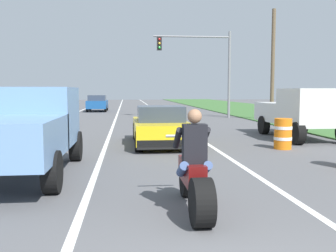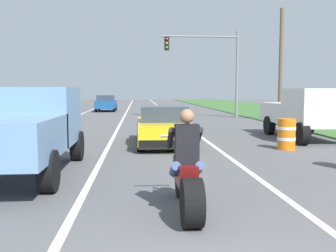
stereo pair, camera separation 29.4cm
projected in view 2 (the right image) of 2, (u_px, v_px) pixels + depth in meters
The scene contains 11 objects.
lane_stripe_left_solid at pixel (60, 123), 22.60m from camera, with size 0.14×120.00×0.01m, color white.
lane_stripe_right_solid at pixel (181, 122), 23.17m from camera, with size 0.14×120.00×0.01m, color white.
lane_stripe_centre_dashed at pixel (121, 122), 22.88m from camera, with size 0.14×120.00×0.01m, color white.
motorcycle_with_rider at pixel (187, 176), 5.85m from camera, with size 0.70×2.21×1.62m.
sports_car_yellow at pixel (163, 127), 13.42m from camera, with size 1.84×4.30×1.37m.
pickup_truck_left_lane_light_blue at pixel (25, 126), 8.57m from camera, with size 2.02×4.80×1.98m.
pickup_truck_right_shoulder_white at pixel (305, 111), 14.99m from camera, with size 2.02×4.80×1.98m.
traffic_light_mast_near at pixel (213, 59), 26.32m from camera, with size 5.40×0.34×6.00m.
utility_pole_roadside at pixel (281, 65), 24.01m from camera, with size 0.24×0.24×7.02m, color brown.
construction_barrel_mid at pixel (286, 134), 12.30m from camera, with size 0.58×0.58×1.00m.
distant_car_far_ahead at pixel (106, 103), 35.38m from camera, with size 1.80×4.00×1.50m.
Camera 2 is at (-0.79, -2.96, 1.89)m, focal length 40.82 mm.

